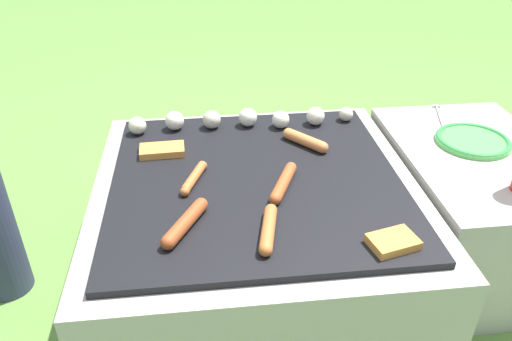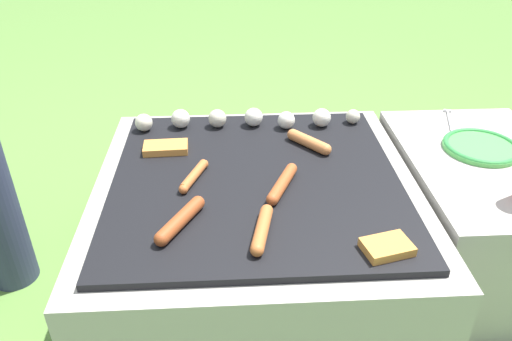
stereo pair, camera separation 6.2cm
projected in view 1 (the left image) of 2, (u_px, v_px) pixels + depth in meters
The scene contains 13 objects.
ground_plane at pixel (256, 281), 1.46m from camera, with size 14.00×14.00×0.00m, color #567F38.
grill at pixel (256, 233), 1.36m from camera, with size 0.82×0.82×0.36m.
side_ledge at pixel (467, 206), 1.47m from camera, with size 0.42×0.63×0.36m.
sausage_back_left at pixel (194, 178), 1.24m from camera, with size 0.07×0.14×0.02m.
sausage_front_center at pixel (268, 229), 1.06m from camera, with size 0.06×0.16×0.03m.
sausage_back_center at pixel (185, 223), 1.08m from camera, with size 0.10×0.16×0.03m.
sausage_front_left at pixel (283, 183), 1.22m from camera, with size 0.09×0.16×0.03m.
sausage_mid_left at pixel (305, 140), 1.40m from camera, with size 0.11×0.12×0.03m.
bread_slice_left at pixel (393, 242), 1.03m from camera, with size 0.11×0.09×0.02m.
bread_slice_right at pixel (162, 150), 1.36m from camera, with size 0.12×0.07×0.02m.
mushroom_row at pixel (239, 119), 1.49m from camera, with size 0.68×0.08×0.06m.
plate_colorful at pixel (473, 140), 1.41m from camera, with size 0.21×0.21×0.02m.
fork_utensil at pixel (439, 115), 1.57m from camera, with size 0.06×0.16×0.01m.
Camera 1 is at (-0.12, -1.06, 1.04)m, focal length 35.00 mm.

